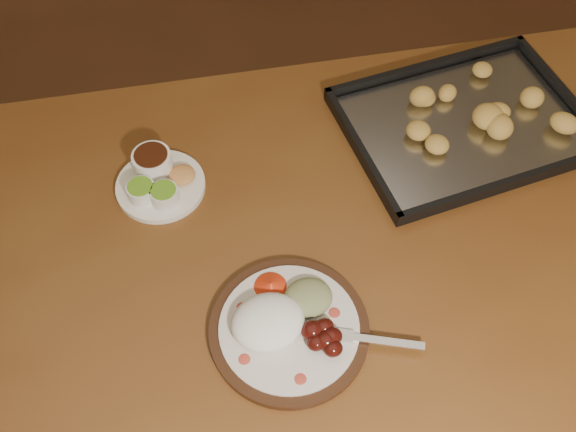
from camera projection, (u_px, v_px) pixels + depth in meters
name	position (u px, v px, depth m)	size (l,w,h in m)	color
ground	(200.00, 343.00, 1.78)	(4.00, 4.00, 0.00)	brown
dining_table	(296.00, 281.00, 1.15)	(1.58, 1.04, 0.75)	brown
dinner_plate	(287.00, 324.00, 0.98)	(0.31, 0.25, 0.06)	black
condiment_saucer	(158.00, 180.00, 1.14)	(0.16, 0.16, 0.05)	white
baking_tray	(464.00, 122.00, 1.22)	(0.47, 0.36, 0.05)	black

